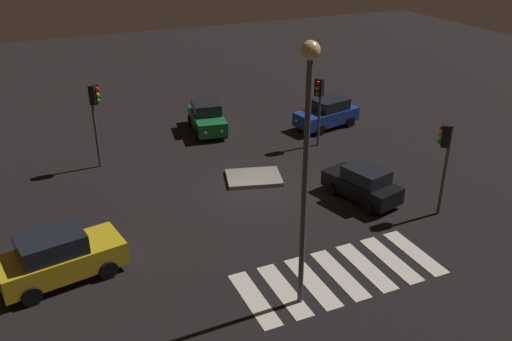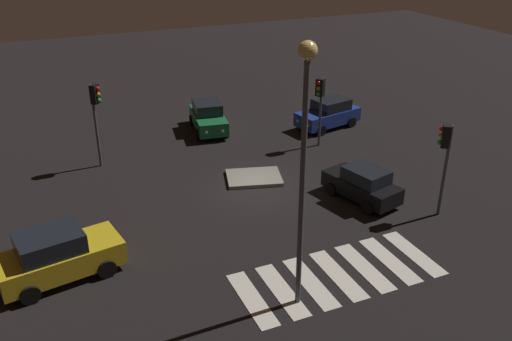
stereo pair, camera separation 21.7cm
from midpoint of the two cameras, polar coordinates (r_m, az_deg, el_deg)
The scene contains 11 objects.
ground_plane at distance 26.25m, azimuth 0.24°, elevation -1.97°, with size 80.00×80.00×0.00m, color black.
traffic_island at distance 27.18m, azimuth 0.01°, elevation -0.75°, with size 3.13×2.66×0.18m.
car_blue at distance 33.94m, azimuth 7.77°, elevation 5.91°, with size 4.27×2.52×1.77m.
car_yellow at distance 20.98m, azimuth -19.72°, elevation -8.36°, with size 4.59×2.62×1.91m.
car_green at distance 33.19m, azimuth -4.85°, elevation 5.60°, with size 2.37×4.22×1.76m.
car_black at distance 25.47m, azimuth 11.31°, elevation -1.40°, with size 2.42×3.95×1.62m.
traffic_light_north at distance 30.27m, azimuth 6.92°, elevation 7.77°, with size 0.53×0.54×3.94m.
traffic_light_west at distance 28.50m, azimuth -16.21°, elevation 6.56°, with size 0.53×0.54×4.41m.
traffic_light_east at distance 24.13m, azimuth 19.40°, elevation 2.24°, with size 0.53×0.54×4.18m.
street_lamp at distance 16.21m, azimuth 5.43°, elevation 3.09°, with size 0.56×0.56×8.93m.
crosswalk_near at distance 20.64m, azimuth 8.87°, elevation -10.73°, with size 7.60×3.20×0.02m.
Camera 2 is at (-9.38, -21.32, 12.10)m, focal length 38.24 mm.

